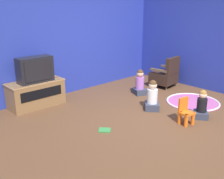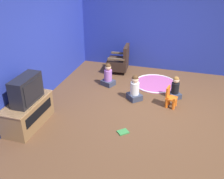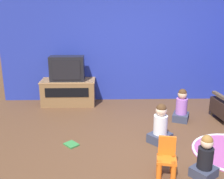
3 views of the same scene
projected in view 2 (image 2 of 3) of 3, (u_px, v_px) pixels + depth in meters
ground_plane at (141, 105)px, 6.18m from camera, size 30.00×30.00×0.00m
wall_back at (37, 44)px, 5.95m from camera, size 5.46×0.12×2.71m
wall_right at (168, 25)px, 7.55m from camera, size 0.12×5.47×2.71m
tv_cabinet at (28, 113)px, 5.32m from camera, size 1.18×0.54×0.56m
television at (27, 90)px, 5.06m from camera, size 0.73×0.32×0.54m
black_armchair at (119, 62)px, 7.80m from camera, size 0.66×0.65×0.83m
yellow_kid_chair at (170, 99)px, 6.02m from camera, size 0.28×0.27×0.49m
play_mat at (155, 83)px, 7.19m from camera, size 1.19×1.19×0.04m
child_watching_left at (135, 89)px, 6.29m from camera, size 0.44×0.43×0.64m
child_watching_center at (175, 89)px, 6.38m from camera, size 0.38×0.38×0.57m
child_watching_right at (108, 76)px, 7.00m from camera, size 0.38×0.40×0.63m
book at (123, 132)px, 5.20m from camera, size 0.26×0.27×0.02m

